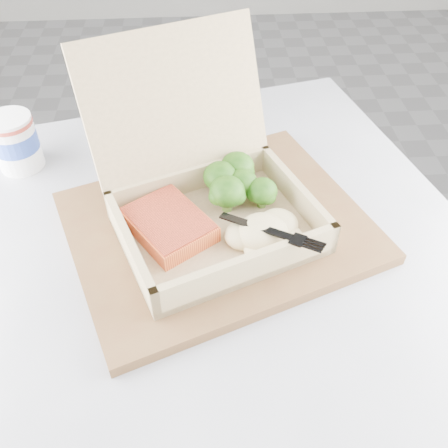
{
  "coord_description": "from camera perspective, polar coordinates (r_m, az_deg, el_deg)",
  "views": [
    {
      "loc": [
        0.06,
        -0.98,
        1.19
      ],
      "look_at": [
        0.09,
        -0.53,
        0.75
      ],
      "focal_mm": 40.0,
      "sensor_mm": 36.0,
      "label": 1
    }
  ],
  "objects": [
    {
      "name": "plastic_fork",
      "position": [
        0.62,
        2.12,
        0.39
      ],
      "size": [
        0.13,
        0.1,
        0.01
      ],
      "rotation": [
        0.0,
        0.0,
        4.09
      ],
      "color": "black",
      "rests_on": "mashed_potatoes"
    },
    {
      "name": "floor",
      "position": [
        1.54,
        -4.55,
        -6.23
      ],
      "size": [
        4.0,
        4.0,
        0.0
      ],
      "primitive_type": "plane",
      "color": "gray",
      "rests_on": "ground"
    },
    {
      "name": "broccoli_pile",
      "position": [
        0.69,
        2.08,
        4.22
      ],
      "size": [
        0.11,
        0.11,
        0.04
      ],
      "primitive_type": null,
      "color": "#3C761A",
      "rests_on": "takeout_container"
    },
    {
      "name": "serving_tray",
      "position": [
        0.68,
        -0.69,
        -0.32
      ],
      "size": [
        0.47,
        0.43,
        0.02
      ],
      "primitive_type": "cube",
      "rotation": [
        0.0,
        0.0,
        0.36
      ],
      "color": "brown",
      "rests_on": "cafe_table"
    },
    {
      "name": "takeout_container",
      "position": [
        0.65,
        -2.43,
        4.68
      ],
      "size": [
        0.32,
        0.34,
        0.22
      ],
      "rotation": [
        0.0,
        0.0,
        0.37
      ],
      "color": "tan",
      "rests_on": "serving_tray"
    },
    {
      "name": "cafe_table",
      "position": [
        0.82,
        -1.54,
        -10.44
      ],
      "size": [
        0.86,
        0.86,
        0.7
      ],
      "rotation": [
        0.0,
        0.0,
        0.24
      ],
      "color": "black",
      "rests_on": "floor"
    },
    {
      "name": "mashed_potatoes",
      "position": [
        0.62,
        4.48,
        -0.96
      ],
      "size": [
        0.1,
        0.09,
        0.04
      ],
      "primitive_type": "ellipsoid",
      "color": "#D3C589",
      "rests_on": "takeout_container"
    },
    {
      "name": "receipt",
      "position": [
        0.86,
        -1.91,
        9.95
      ],
      "size": [
        0.1,
        0.14,
        0.0
      ],
      "primitive_type": "cube",
      "rotation": [
        0.0,
        0.0,
        0.3
      ],
      "color": "white",
      "rests_on": "cafe_table"
    },
    {
      "name": "paper_cup",
      "position": [
        0.83,
        -22.79,
        8.77
      ],
      "size": [
        0.07,
        0.07,
        0.09
      ],
      "color": "white",
      "rests_on": "cafe_table"
    },
    {
      "name": "salmon_fillet",
      "position": [
        0.65,
        -6.35,
        -0.1
      ],
      "size": [
        0.13,
        0.14,
        0.02
      ],
      "primitive_type": "cube",
      "rotation": [
        0.0,
        0.0,
        0.6
      ],
      "color": "orange",
      "rests_on": "takeout_container"
    }
  ]
}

